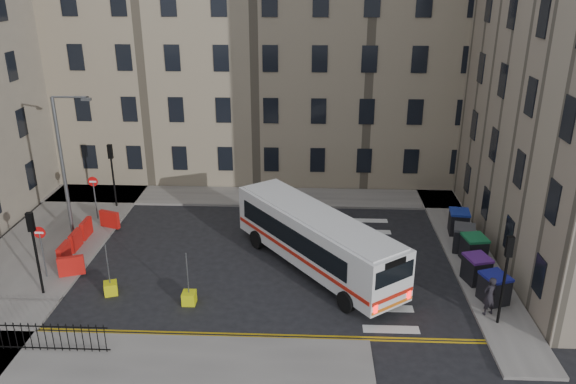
# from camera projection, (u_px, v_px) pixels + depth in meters

# --- Properties ---
(ground) EXTENTS (120.00, 120.00, 0.00)m
(ground) POSITION_uv_depth(u_px,v_px,m) (300.00, 260.00, 29.63)
(ground) COLOR black
(ground) RESTS_ON ground
(pavement_north) EXTENTS (36.00, 3.20, 0.15)m
(pavement_north) POSITION_uv_depth(u_px,v_px,m) (215.00, 196.00, 37.84)
(pavement_north) COLOR slate
(pavement_north) RESTS_ON ground
(pavement_east) EXTENTS (2.40, 26.00, 0.15)m
(pavement_east) POSITION_uv_depth(u_px,v_px,m) (455.00, 229.00, 32.95)
(pavement_east) COLOR slate
(pavement_east) RESTS_ON ground
(pavement_west) EXTENTS (6.00, 22.00, 0.15)m
(pavement_west) POSITION_uv_depth(u_px,v_px,m) (49.00, 245.00, 31.10)
(pavement_west) COLOR slate
(pavement_west) RESTS_ON ground
(terrace_north) EXTENTS (38.30, 10.80, 17.20)m
(terrace_north) POSITION_uv_depth(u_px,v_px,m) (211.00, 53.00, 41.15)
(terrace_north) COLOR gray
(terrace_north) RESTS_ON ground
(traffic_light_east) EXTENTS (0.28, 0.22, 4.10)m
(traffic_light_east) POSITION_uv_depth(u_px,v_px,m) (506.00, 267.00, 23.12)
(traffic_light_east) COLOR black
(traffic_light_east) RESTS_ON pavement_east
(traffic_light_nw) EXTENTS (0.28, 0.22, 4.10)m
(traffic_light_nw) POSITION_uv_depth(u_px,v_px,m) (112.00, 166.00, 35.10)
(traffic_light_nw) COLOR black
(traffic_light_nw) RESTS_ON pavement_west
(traffic_light_sw) EXTENTS (0.28, 0.22, 4.10)m
(traffic_light_sw) POSITION_uv_depth(u_px,v_px,m) (34.00, 241.00, 25.34)
(traffic_light_sw) COLOR black
(traffic_light_sw) RESTS_ON pavement_west
(streetlamp) EXTENTS (0.50, 0.22, 8.14)m
(streetlamp) POSITION_uv_depth(u_px,v_px,m) (63.00, 167.00, 30.42)
(streetlamp) COLOR #595B5E
(streetlamp) RESTS_ON pavement_west
(no_entry_north) EXTENTS (0.60, 0.08, 3.00)m
(no_entry_north) POSITION_uv_depth(u_px,v_px,m) (94.00, 189.00, 33.56)
(no_entry_north) COLOR #595B5E
(no_entry_north) RESTS_ON pavement_west
(no_entry_south) EXTENTS (0.60, 0.08, 3.00)m
(no_entry_south) POSITION_uv_depth(u_px,v_px,m) (41.00, 241.00, 27.05)
(no_entry_south) COLOR #595B5E
(no_entry_south) RESTS_ON pavement_west
(roadworks_barriers) EXTENTS (1.66, 6.26, 1.00)m
(roadworks_barriers) POSITION_uv_depth(u_px,v_px,m) (82.00, 240.00, 30.33)
(roadworks_barriers) COLOR red
(roadworks_barriers) RESTS_ON pavement_west
(iron_railings) EXTENTS (7.80, 0.04, 1.20)m
(iron_railings) POSITION_uv_depth(u_px,v_px,m) (12.00, 337.00, 22.19)
(iron_railings) COLOR black
(iron_railings) RESTS_ON pavement_sw
(bus) EXTENTS (8.62, 10.26, 2.99)m
(bus) POSITION_uv_depth(u_px,v_px,m) (316.00, 238.00, 28.17)
(bus) COLOR silver
(bus) RESTS_ON ground
(wheelie_bin_a) EXTENTS (1.43, 1.52, 1.35)m
(wheelie_bin_a) POSITION_uv_depth(u_px,v_px,m) (494.00, 288.00, 25.43)
(wheelie_bin_a) COLOR black
(wheelie_bin_a) RESTS_ON pavement_east
(wheelie_bin_b) EXTENTS (1.35, 1.46, 1.34)m
(wheelie_bin_b) POSITION_uv_depth(u_px,v_px,m) (476.00, 269.00, 27.08)
(wheelie_bin_b) COLOR black
(wheelie_bin_b) RESTS_ON pavement_east
(wheelie_bin_c) EXTENTS (1.29, 1.43, 1.39)m
(wheelie_bin_c) POSITION_uv_depth(u_px,v_px,m) (474.00, 249.00, 28.99)
(wheelie_bin_c) COLOR black
(wheelie_bin_c) RESTS_ON pavement_east
(wheelie_bin_d) EXTENTS (1.37, 1.49, 1.39)m
(wheelie_bin_d) POSITION_uv_depth(u_px,v_px,m) (464.00, 238.00, 30.13)
(wheelie_bin_d) COLOR black
(wheelie_bin_d) RESTS_ON pavement_east
(wheelie_bin_e) EXTENTS (1.22, 1.36, 1.37)m
(wheelie_bin_e) POSITION_uv_depth(u_px,v_px,m) (459.00, 222.00, 32.11)
(wheelie_bin_e) COLOR black
(wheelie_bin_e) RESTS_ON pavement_east
(pedestrian) EXTENTS (0.78, 0.65, 1.82)m
(pedestrian) POSITION_uv_depth(u_px,v_px,m) (490.00, 296.00, 24.38)
(pedestrian) COLOR black
(pedestrian) RESTS_ON pavement_east
(bollard_yellow) EXTENTS (0.77, 0.77, 0.60)m
(bollard_yellow) POSITION_uv_depth(u_px,v_px,m) (111.00, 288.00, 26.42)
(bollard_yellow) COLOR #CBC90B
(bollard_yellow) RESTS_ON ground
(bollard_chevron) EXTENTS (0.60, 0.60, 0.60)m
(bollard_chevron) POSITION_uv_depth(u_px,v_px,m) (189.00, 298.00, 25.64)
(bollard_chevron) COLOR #CDD50C
(bollard_chevron) RESTS_ON ground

